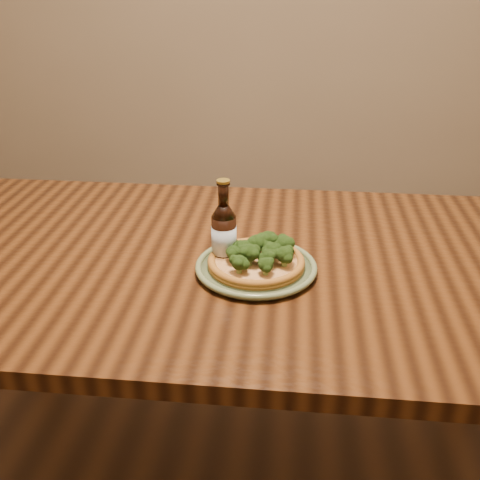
# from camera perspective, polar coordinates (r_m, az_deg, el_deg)

# --- Properties ---
(table) EXTENTS (1.60, 0.90, 0.75)m
(table) POSITION_cam_1_polar(r_m,az_deg,el_deg) (1.37, -0.73, -5.13)
(table) COLOR #40220D
(table) RESTS_ON ground
(plate) EXTENTS (0.27, 0.27, 0.02)m
(plate) POSITION_cam_1_polar(r_m,az_deg,el_deg) (1.26, 1.64, -2.78)
(plate) COLOR #5B6B49
(plate) RESTS_ON table
(pizza) EXTENTS (0.22, 0.22, 0.07)m
(pizza) POSITION_cam_1_polar(r_m,az_deg,el_deg) (1.25, 1.77, -1.95)
(pizza) COLOR #915E20
(pizza) RESTS_ON plate
(beer_bottle) EXTENTS (0.06, 0.06, 0.20)m
(beer_bottle) POSITION_cam_1_polar(r_m,az_deg,el_deg) (1.26, -1.64, 0.59)
(beer_bottle) COLOR black
(beer_bottle) RESTS_ON table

